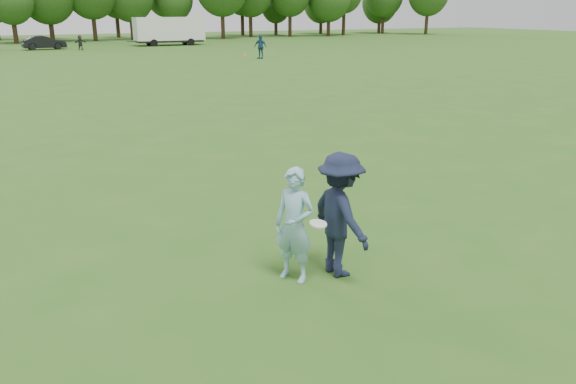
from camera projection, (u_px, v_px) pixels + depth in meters
name	position (u px, v px, depth m)	size (l,w,h in m)	color
ground	(318.00, 274.00, 8.90)	(200.00, 200.00, 0.00)	#2B5919
thrower	(294.00, 225.00, 8.48)	(0.65, 0.43, 1.79)	#7FB1C4
defender	(340.00, 215.00, 8.64)	(1.27, 0.73, 1.97)	#181E35
player_far_b	(260.00, 47.00, 48.01)	(1.17, 0.49, 2.00)	navy
player_far_d	(80.00, 43.00, 58.48)	(1.41, 0.45, 1.52)	#262626
car_f	(44.00, 43.00, 59.26)	(1.51, 4.33, 1.43)	black
field_cone	(245.00, 54.00, 51.65)	(0.28, 0.28, 0.30)	orange
disc_in_play	(318.00, 224.00, 8.36)	(0.31, 0.31, 0.08)	white
cargo_trailer	(169.00, 30.00, 66.00)	(9.00, 2.75, 3.20)	white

